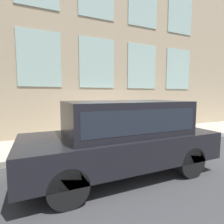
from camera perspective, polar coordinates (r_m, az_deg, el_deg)
The scene contains 6 objects.
ground_plane at distance 5.92m, azimuth 2.83°, elevation -12.79°, with size 80.00×80.00×0.00m, color #38383A.
sidewalk at distance 6.91m, azimuth -1.55°, elevation -9.34°, with size 2.33×60.00×0.17m.
building_facade at distance 8.46m, azimuth -5.41°, elevation 26.23°, with size 0.33×40.00×9.70m.
fire_hydrant at distance 6.04m, azimuth -1.86°, elevation -6.66°, with size 0.31×0.43×0.81m.
person at distance 6.60m, azimuth 1.69°, elevation -2.06°, with size 0.33×0.22×1.36m.
parked_truck_charcoal_near at distance 4.14m, azimuth 3.63°, elevation -6.72°, with size 1.81×4.42×1.72m.
Camera 1 is at (-5.02, 2.52, 1.86)m, focal length 28.00 mm.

